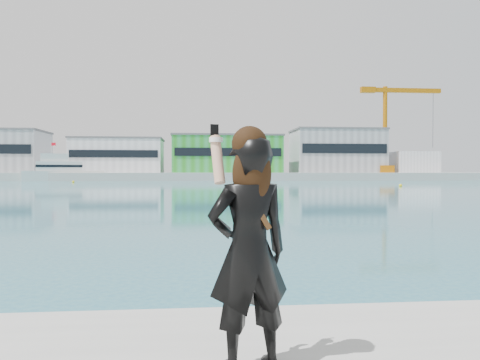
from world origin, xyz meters
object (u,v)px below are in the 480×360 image
object	(u,v)px
dock_crane	(389,126)
buoy_far	(73,182)
motor_yacht	(61,171)
buoy_near	(400,186)
woman	(249,245)

from	to	relation	value
dock_crane	buoy_far	size ratio (longest dim) A/B	48.00
motor_yacht	buoy_near	bearing A→B (deg)	-54.75
motor_yacht	woman	size ratio (longest dim) A/B	10.17
dock_crane	buoy_far	world-z (taller)	dock_crane
dock_crane	buoy_near	size ratio (longest dim) A/B	48.00
dock_crane	motor_yacht	world-z (taller)	dock_crane
woman	buoy_near	bearing A→B (deg)	-129.79
buoy_far	woman	world-z (taller)	woman
motor_yacht	buoy_far	distance (m)	18.19
dock_crane	buoy_near	bearing A→B (deg)	-111.51
buoy_near	woman	xyz separation A→B (m)	(-31.21, -66.04, 1.76)
buoy_near	buoy_far	world-z (taller)	same
motor_yacht	woman	world-z (taller)	motor_yacht
woman	buoy_far	bearing A→B (deg)	-89.56
buoy_near	woman	world-z (taller)	woman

